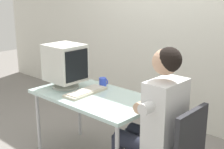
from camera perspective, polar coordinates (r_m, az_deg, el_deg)
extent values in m
cube|color=silver|center=(3.85, 15.36, 11.68)|extent=(8.00, 0.10, 3.00)
cylinder|color=#B7B7BC|center=(3.44, -13.25, -8.59)|extent=(0.04, 0.04, 0.68)
cylinder|color=#B7B7BC|center=(3.76, -5.94, -6.10)|extent=(0.04, 0.04, 0.68)
cylinder|color=#B7B7BC|center=(3.08, 8.27, -11.30)|extent=(0.04, 0.04, 0.68)
cube|color=silver|center=(3.07, -3.24, -4.00)|extent=(1.24, 0.70, 0.03)
cylinder|color=silver|center=(3.32, -8.40, -2.13)|extent=(0.27, 0.27, 0.02)
cylinder|color=silver|center=(3.31, -8.43, -1.49)|extent=(0.06, 0.06, 0.06)
cube|color=silver|center=(3.25, -8.58, 2.18)|extent=(0.36, 0.33, 0.38)
cube|color=black|center=(3.11, -6.40, 1.64)|extent=(0.01, 0.28, 0.31)
cube|color=beige|center=(3.11, -4.81, -3.20)|extent=(0.20, 0.48, 0.02)
cube|color=beige|center=(3.10, -4.82, -2.92)|extent=(0.17, 0.43, 0.01)
cube|color=#2D2D33|center=(2.45, 14.20, -10.87)|extent=(0.04, 0.42, 0.42)
cube|color=silver|center=(2.51, 9.66, -7.38)|extent=(0.22, 0.35, 0.58)
sphere|color=tan|center=(2.39, 9.72, 2.29)|extent=(0.20, 0.20, 0.20)
sphere|color=black|center=(2.37, 10.35, 2.65)|extent=(0.19, 0.19, 0.19)
cylinder|color=#262838|center=(2.68, 4.47, -12.52)|extent=(0.42, 0.14, 0.14)
cylinder|color=#262838|center=(2.81, 6.79, -11.20)|extent=(0.42, 0.14, 0.14)
cylinder|color=silver|center=(2.32, 6.56, -6.00)|extent=(0.09, 0.14, 0.09)
cylinder|color=silver|center=(2.65, 11.88, -3.49)|extent=(0.09, 0.14, 0.09)
cylinder|color=tan|center=(2.56, 7.11, -5.11)|extent=(0.09, 0.35, 0.09)
cylinder|color=blue|center=(3.27, -1.70, -1.46)|extent=(0.07, 0.07, 0.10)
torus|color=blue|center=(3.30, -1.19, -1.30)|extent=(0.07, 0.01, 0.07)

